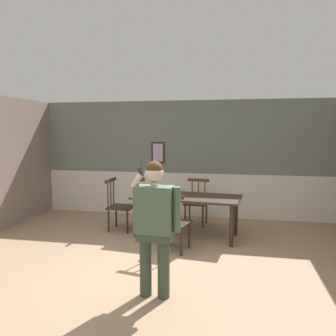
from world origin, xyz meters
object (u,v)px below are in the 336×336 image
Objects in this scene: chair_by_doorway at (196,202)px; person_figure at (155,220)px; chair_near_window at (174,222)px; dining_table at (187,200)px; chair_at_table_head at (119,206)px.

person_figure is at bearing 94.48° from chair_by_doorway.
chair_near_window is at bearing -85.32° from person_figure.
chair_near_window is 1.02× the size of chair_by_doorway.
dining_table is 1.25× the size of person_figure.
chair_by_doorway is 3.22m from person_figure.
chair_near_window is at bearing -96.37° from dining_table.
chair_by_doorway reaches higher than dining_table.
dining_table is 1.99× the size of chair_at_table_head.
chair_by_doorway is at bearing -89.78° from person_figure.
chair_at_table_head is at bearing -59.90° from person_figure.
person_figure is (-0.03, -2.36, 0.25)m from dining_table.
chair_at_table_head is at bearing 174.01° from dining_table.
dining_table is 0.86m from chair_by_doorway.
chair_near_window is 0.60× the size of person_figure.
chair_at_table_head is 2.86m from person_figure.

